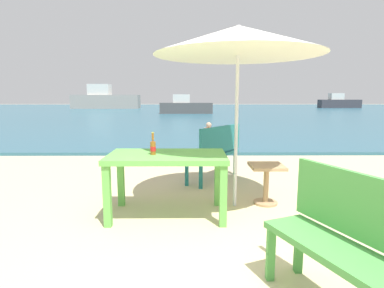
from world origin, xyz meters
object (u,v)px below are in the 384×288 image
at_px(beer_bottle_amber, 153,147).
at_px(boat_fishing_trawler, 105,100).
at_px(picnic_table_green, 167,163).
at_px(boat_tanker, 339,103).
at_px(bench_teal_center, 216,150).
at_px(bench_green_left, 354,240).
at_px(patio_umbrella, 238,41).
at_px(boat_cargo_ship, 185,107).
at_px(side_table_wood, 266,178).
at_px(swimmer_person, 209,129).

height_order(beer_bottle_amber, boat_fishing_trawler, boat_fishing_trawler).
xyz_separation_m(picnic_table_green, boat_tanker, (18.96, 34.93, 0.08)).
height_order(bench_teal_center, boat_tanker, boat_tanker).
bearing_deg(boat_fishing_trawler, bench_teal_center, -71.55).
relative_size(bench_teal_center, boat_fishing_trawler, 0.15).
bearing_deg(bench_green_left, patio_umbrella, 101.81).
bearing_deg(boat_fishing_trawler, patio_umbrella, -71.98).
relative_size(patio_umbrella, boat_cargo_ship, 0.54).
bearing_deg(side_table_wood, patio_umbrella, -170.54).
relative_size(boat_tanker, boat_fishing_trawler, 0.64).
bearing_deg(side_table_wood, beer_bottle_amber, -163.88).
relative_size(bench_teal_center, boat_tanker, 0.24).
relative_size(swimmer_person, boat_cargo_ship, 0.10).
height_order(side_table_wood, swimmer_person, side_table_wood).
xyz_separation_m(side_table_wood, boat_cargo_ship, (-1.39, 21.41, 0.29)).
distance_m(patio_umbrella, boat_fishing_trawler, 34.24).
relative_size(patio_umbrella, bench_green_left, 1.84).
bearing_deg(patio_umbrella, bench_green_left, -78.19).
relative_size(bench_green_left, swimmer_person, 3.04).
height_order(picnic_table_green, beer_bottle_amber, beer_bottle_amber).
relative_size(patio_umbrella, bench_teal_center, 1.96).
bearing_deg(boat_tanker, beer_bottle_amber, -118.68).
distance_m(picnic_table_green, boat_tanker, 39.74).
height_order(side_table_wood, boat_cargo_ship, boat_cargo_ship).
bearing_deg(picnic_table_green, side_table_wood, 16.68).
bearing_deg(beer_bottle_amber, boat_tanker, 61.32).
bearing_deg(bench_green_left, bench_teal_center, 99.95).
height_order(bench_green_left, boat_cargo_ship, boat_cargo_ship).
bearing_deg(boat_fishing_trawler, side_table_wood, -71.26).
xyz_separation_m(patio_umbrella, side_table_wood, (0.43, 0.07, -1.76)).
bearing_deg(bench_teal_center, bench_green_left, -80.05).
bearing_deg(bench_teal_center, boat_tanker, 61.34).
relative_size(bench_green_left, boat_fishing_trawler, 0.16).
xyz_separation_m(side_table_wood, boat_tanker, (17.66, 34.54, 0.38)).
xyz_separation_m(side_table_wood, bench_green_left, (0.01, -2.17, 0.19)).
bearing_deg(swimmer_person, bench_teal_center, -92.40).
xyz_separation_m(bench_teal_center, boat_cargo_ship, (-0.81, 20.23, 0.10)).
relative_size(beer_bottle_amber, patio_umbrella, 0.12).
height_order(picnic_table_green, boat_tanker, boat_tanker).
height_order(patio_umbrella, swimmer_person, patio_umbrella).
distance_m(patio_umbrella, bench_teal_center, 2.01).
height_order(side_table_wood, bench_teal_center, bench_teal_center).
xyz_separation_m(bench_green_left, boat_cargo_ship, (-1.40, 23.58, 0.10)).
height_order(side_table_wood, boat_tanker, boat_tanker).
bearing_deg(boat_cargo_ship, boat_fishing_trawler, 131.03).
xyz_separation_m(side_table_wood, bench_teal_center, (-0.58, 1.17, 0.19)).
height_order(patio_umbrella, bench_teal_center, patio_umbrella).
distance_m(picnic_table_green, side_table_wood, 1.39).
distance_m(side_table_wood, boat_tanker, 38.79).
bearing_deg(boat_fishing_trawler, picnic_table_green, -73.52).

